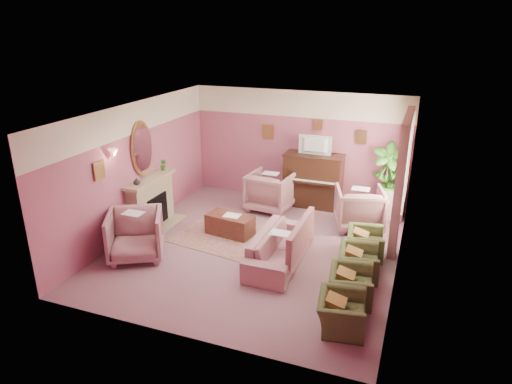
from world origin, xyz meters
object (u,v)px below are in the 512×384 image
(olive_chair_d, at_px, (365,239))
(olive_chair_a, at_px, (342,308))
(floral_armchair_left, at_px, (271,189))
(olive_chair_b, at_px, (351,280))
(olive_chair_c, at_px, (359,258))
(floral_armchair_front, at_px, (135,233))
(side_table, at_px, (390,203))
(television, at_px, (314,144))
(floral_armchair_right, at_px, (359,206))
(piano, at_px, (313,181))
(sofa, at_px, (280,241))
(coffee_table, at_px, (230,225))

(olive_chair_d, bearing_deg, olive_chair_a, -90.00)
(floral_armchair_left, relative_size, olive_chair_d, 1.29)
(olive_chair_b, bearing_deg, olive_chair_a, -90.00)
(floral_armchair_left, relative_size, olive_chair_b, 1.29)
(olive_chair_a, relative_size, olive_chair_c, 1.00)
(floral_armchair_front, distance_m, olive_chair_c, 4.26)
(floral_armchair_left, bearing_deg, side_table, 11.75)
(television, xyz_separation_m, floral_armchair_right, (1.29, -0.91, -1.08))
(floral_armchair_right, height_order, olive_chair_d, floral_armchair_right)
(television, distance_m, floral_armchair_left, 1.52)
(piano, xyz_separation_m, floral_armchair_front, (-2.56, -3.85, -0.13))
(floral_armchair_right, xyz_separation_m, olive_chair_c, (0.32, -2.06, -0.17))
(floral_armchair_front, distance_m, olive_chair_d, 4.49)
(television, relative_size, sofa, 0.38)
(sofa, distance_m, olive_chair_a, 2.19)
(olive_chair_d, bearing_deg, floral_armchair_right, 104.31)
(olive_chair_b, xyz_separation_m, side_table, (0.27, 3.80, -0.00))
(piano, distance_m, coffee_table, 2.63)
(olive_chair_d, bearing_deg, television, 126.81)
(piano, relative_size, side_table, 2.00)
(olive_chair_c, bearing_deg, sofa, -178.99)
(piano, distance_m, sofa, 3.05)
(coffee_table, bearing_deg, floral_armchair_left, 77.95)
(piano, relative_size, television, 1.75)
(sofa, height_order, olive_chair_c, sofa)
(sofa, distance_m, floral_armchair_front, 2.80)
(television, xyz_separation_m, olive_chair_d, (1.61, -2.15, -1.25))
(floral_armchair_front, bearing_deg, floral_armchair_left, 62.86)
(television, bearing_deg, olive_chair_c, -61.56)
(floral_armchair_left, relative_size, floral_armchair_right, 1.00)
(floral_armchair_front, bearing_deg, olive_chair_d, 21.68)
(floral_armchair_left, distance_m, floral_armchair_right, 2.22)
(television, xyz_separation_m, floral_armchair_left, (-0.90, -0.57, -1.08))
(coffee_table, distance_m, floral_armchair_right, 2.88)
(olive_chair_b, bearing_deg, sofa, 151.88)
(sofa, bearing_deg, floral_armchair_right, 60.68)
(piano, height_order, olive_chair_c, piano)
(television, relative_size, coffee_table, 0.80)
(sofa, xyz_separation_m, floral_armchair_front, (-2.68, -0.81, 0.10))
(olive_chair_a, xyz_separation_m, side_table, (0.27, 4.62, -0.00))
(floral_armchair_right, relative_size, olive_chair_c, 1.29)
(olive_chair_b, distance_m, olive_chair_c, 0.82)
(sofa, bearing_deg, television, 92.32)
(olive_chair_b, height_order, olive_chair_d, same)
(floral_armchair_left, distance_m, floral_armchair_front, 3.64)
(floral_armchair_front, bearing_deg, coffee_table, 50.43)
(floral_armchair_right, bearing_deg, olive_chair_a, -85.12)
(side_table, bearing_deg, floral_armchair_right, -122.49)
(coffee_table, bearing_deg, sofa, -29.17)
(floral_armchair_left, bearing_deg, olive_chair_a, -58.14)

